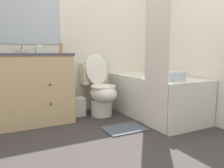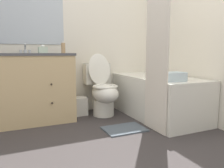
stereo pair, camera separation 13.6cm
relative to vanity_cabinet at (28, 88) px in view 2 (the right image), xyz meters
The scene contains 13 objects.
ground_plane 1.65m from the vanity_cabinet, 62.83° to the right, with size 14.00×14.00×0.00m, color #383333.
wall_back 1.12m from the vanity_cabinet, 22.13° to the left, with size 8.00×0.06×2.50m.
wall_right 2.26m from the vanity_cabinet, 15.70° to the right, with size 0.05×2.68×2.50m.
vanity_cabinet is the anchor object (origin of this frame).
sink_faucet 0.50m from the vanity_cabinet, 90.00° to the left, with size 0.14×0.12×0.12m.
toilet 0.99m from the vanity_cabinet, ahead, with size 0.38×0.67×0.87m.
bathtub 1.72m from the vanity_cabinet, 15.36° to the right, with size 0.70×1.44×0.56m.
shower_curtain 1.67m from the vanity_cabinet, 35.92° to the right, with size 0.01×0.40×1.93m.
wastebasket 0.75m from the vanity_cabinet, ahead, with size 0.21×0.18×0.26m.
tissue_box 0.52m from the vanity_cabinet, 20.90° to the left, with size 0.11×0.14×0.11m.
soap_dispenser 0.68m from the vanity_cabinet, ahead, with size 0.05×0.05×0.16m.
bath_towel_folded 1.77m from the vanity_cabinet, 32.29° to the right, with size 0.29×0.18×0.10m.
bath_mat 1.32m from the vanity_cabinet, 37.84° to the right, with size 0.47×0.34×0.02m.
Camera 2 is at (-0.86, -1.51, 0.88)m, focal length 35.00 mm.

